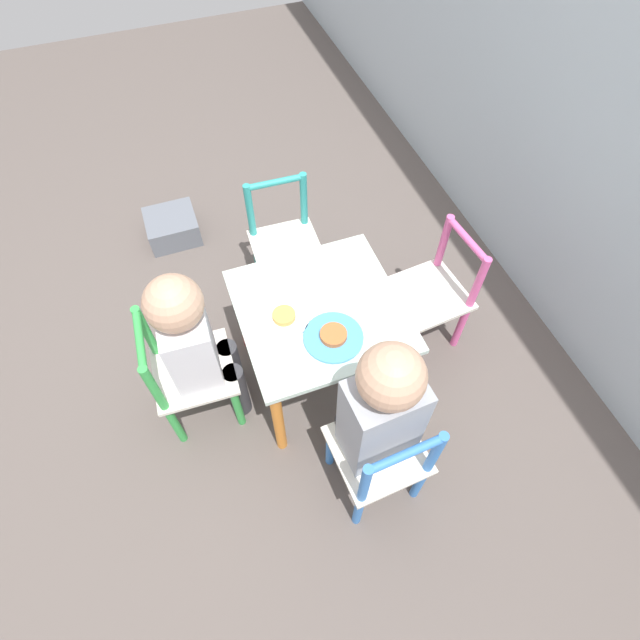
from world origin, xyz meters
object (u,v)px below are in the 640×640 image
Objects in this scene: kids_table at (320,321)px; chair_teal at (285,245)px; plate_front at (284,318)px; chair_green at (187,374)px; chair_blue at (381,458)px; chair_pink at (433,294)px; child_front at (194,340)px; storage_bin at (173,227)px; plate_right at (333,337)px; child_right at (379,411)px.

chair_teal is (-0.46, 0.02, -0.11)m from kids_table.
plate_front is at bearing -90.00° from kids_table.
chair_green is 0.68m from chair_blue.
plate_front is (0.04, -0.58, 0.18)m from chair_pink.
child_front is at bearing -90.00° from chair_green.
child_front is at bearing -130.97° from chair_teal.
chair_green is at bearing -4.49° from storage_bin.
chair_pink is 2.76× the size of plate_right.
kids_table is at bearing -90.00° from chair_blue.
chair_teal is 0.63m from child_front.
plate_right is (0.12, 0.00, 0.08)m from kids_table.
chair_green reaches higher than kids_table.
kids_table is 0.14m from plate_front.
chair_blue is at bearing -45.93° from chair_pink.
child_right reaches higher than plate_front.
child_front reaches higher than chair_blue.
chair_teal reaches higher than plate_front.
kids_table is 0.47m from chair_green.
storage_bin is at bearing -159.42° from plate_right.
storage_bin is (-0.92, -0.27, -0.37)m from plate_front.
chair_teal is at bearing -93.05° from child_right.
storage_bin is (-0.92, -0.39, -0.29)m from kids_table.
chair_teal is (-0.92, -0.01, 0.00)m from chair_blue.
chair_green is at bearing -106.77° from plate_right.
child_right is at bearing -49.74° from chair_pink.
chair_green is at bearing -93.34° from plate_front.
plate_right is (-0.34, -0.03, 0.18)m from chair_blue.
chair_pink reaches higher than kids_table.
chair_pink reaches higher than storage_bin.
chair_blue is 2.76× the size of plate_right.
chair_blue is 0.22m from child_right.
chair_green is at bearing 90.00° from child_front.
chair_teal is at bearing -138.78° from chair_pink.
chair_teal reaches higher than storage_bin.
plate_right is (0.14, 0.40, 0.01)m from child_front.
child_right is 1.44m from storage_bin.
chair_blue is at bearing 90.00° from child_right.
child_right is 0.28m from plate_right.
chair_green is 0.92m from chair_pink.
child_right is at bearing -90.00° from chair_blue.
storage_bin is at bearing 134.08° from chair_teal.
chair_pink is at bearing 109.27° from plate_right.
kids_table is at bearing 22.98° from storage_bin.
chair_green is 2.76× the size of plate_right.
child_right reaches higher than chair_green.
child_front is at bearing -108.82° from plate_right.
chair_pink is at bearing -86.17° from chair_green.
plate_right reaches higher than kids_table.
plate_right is at bearing 0.00° from kids_table.
plate_front is (0.46, -0.14, 0.18)m from chair_teal.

